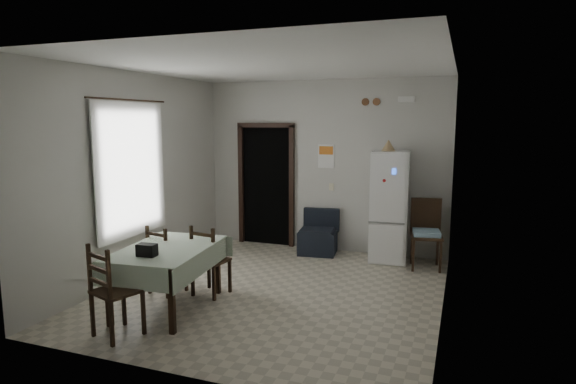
# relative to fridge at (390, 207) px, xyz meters

# --- Properties ---
(ground) EXTENTS (4.50, 4.50, 0.00)m
(ground) POSITION_rel_fridge_xyz_m (-1.18, -1.93, -0.88)
(ground) COLOR #B4AA93
(ground) RESTS_ON ground
(ceiling) EXTENTS (4.20, 4.50, 0.02)m
(ceiling) POSITION_rel_fridge_xyz_m (-1.18, -1.93, 2.02)
(ceiling) COLOR white
(ceiling) RESTS_ON ground
(wall_back) EXTENTS (4.20, 0.02, 2.90)m
(wall_back) POSITION_rel_fridge_xyz_m (-1.18, 0.32, 0.57)
(wall_back) COLOR beige
(wall_back) RESTS_ON ground
(wall_front) EXTENTS (4.20, 0.02, 2.90)m
(wall_front) POSITION_rel_fridge_xyz_m (-1.18, -4.18, 0.57)
(wall_front) COLOR beige
(wall_front) RESTS_ON ground
(wall_left) EXTENTS (0.02, 4.50, 2.90)m
(wall_left) POSITION_rel_fridge_xyz_m (-3.28, -1.93, 0.57)
(wall_left) COLOR beige
(wall_left) RESTS_ON ground
(wall_right) EXTENTS (0.02, 4.50, 2.90)m
(wall_right) POSITION_rel_fridge_xyz_m (0.92, -1.93, 0.57)
(wall_right) COLOR beige
(wall_right) RESTS_ON ground
(doorway) EXTENTS (1.06, 0.52, 2.22)m
(doorway) POSITION_rel_fridge_xyz_m (-2.23, 0.52, 0.18)
(doorway) COLOR black
(doorway) RESTS_ON ground
(window_recess) EXTENTS (0.10, 1.20, 1.60)m
(window_recess) POSITION_rel_fridge_xyz_m (-3.33, -2.13, 0.67)
(window_recess) COLOR silver
(window_recess) RESTS_ON ground
(curtain) EXTENTS (0.02, 1.45, 1.85)m
(curtain) POSITION_rel_fridge_xyz_m (-3.22, -2.13, 0.67)
(curtain) COLOR silver
(curtain) RESTS_ON ground
(curtain_rod) EXTENTS (0.02, 1.60, 0.02)m
(curtain_rod) POSITION_rel_fridge_xyz_m (-3.21, -2.13, 1.62)
(curtain_rod) COLOR black
(curtain_rod) RESTS_ON ground
(calendar) EXTENTS (0.28, 0.02, 0.40)m
(calendar) POSITION_rel_fridge_xyz_m (-1.13, 0.31, 0.74)
(calendar) COLOR white
(calendar) RESTS_ON ground
(calendar_image) EXTENTS (0.24, 0.01, 0.14)m
(calendar_image) POSITION_rel_fridge_xyz_m (-1.13, 0.30, 0.84)
(calendar_image) COLOR orange
(calendar_image) RESTS_ON ground
(light_switch) EXTENTS (0.08, 0.02, 0.12)m
(light_switch) POSITION_rel_fridge_xyz_m (-1.03, 0.31, 0.22)
(light_switch) COLOR beige
(light_switch) RESTS_ON ground
(vent_left) EXTENTS (0.12, 0.03, 0.12)m
(vent_left) POSITION_rel_fridge_xyz_m (-0.48, 0.30, 1.64)
(vent_left) COLOR brown
(vent_left) RESTS_ON ground
(vent_right) EXTENTS (0.12, 0.03, 0.12)m
(vent_right) POSITION_rel_fridge_xyz_m (-0.30, 0.30, 1.64)
(vent_right) COLOR brown
(vent_right) RESTS_ON ground
(emergency_light) EXTENTS (0.25, 0.07, 0.09)m
(emergency_light) POSITION_rel_fridge_xyz_m (0.17, 0.28, 1.67)
(emergency_light) COLOR white
(emergency_light) RESTS_ON ground
(fridge) EXTENTS (0.62, 0.62, 1.75)m
(fridge) POSITION_rel_fridge_xyz_m (0.00, 0.00, 0.00)
(fridge) COLOR white
(fridge) RESTS_ON ground
(tan_cone) EXTENTS (0.24, 0.24, 0.18)m
(tan_cone) POSITION_rel_fridge_xyz_m (-0.05, -0.00, 0.97)
(tan_cone) COLOR tan
(tan_cone) RESTS_ON fridge
(navy_seat) EXTENTS (0.68, 0.66, 0.73)m
(navy_seat) POSITION_rel_fridge_xyz_m (-1.18, 0.00, -0.51)
(navy_seat) COLOR black
(navy_seat) RESTS_ON ground
(corner_chair) EXTENTS (0.52, 0.52, 1.05)m
(corner_chair) POSITION_rel_fridge_xyz_m (0.59, -0.23, -0.35)
(corner_chair) COLOR black
(corner_chair) RESTS_ON ground
(dining_table) EXTENTS (1.09, 1.53, 0.75)m
(dining_table) POSITION_rel_fridge_xyz_m (-2.16, -2.91, -0.50)
(dining_table) COLOR #9FB298
(dining_table) RESTS_ON ground
(black_bag) EXTENTS (0.22, 0.14, 0.14)m
(black_bag) POSITION_rel_fridge_xyz_m (-2.15, -3.29, -0.06)
(black_bag) COLOR black
(black_bag) RESTS_ON dining_table
(dining_chair_far_left) EXTENTS (0.46, 0.46, 0.90)m
(dining_chair_far_left) POSITION_rel_fridge_xyz_m (-2.48, -2.44, -0.43)
(dining_chair_far_left) COLOR black
(dining_chair_far_left) RESTS_ON ground
(dining_chair_far_right) EXTENTS (0.45, 0.45, 0.92)m
(dining_chair_far_right) POSITION_rel_fridge_xyz_m (-1.91, -2.31, -0.42)
(dining_chair_far_right) COLOR black
(dining_chair_far_right) RESTS_ON ground
(dining_chair_near_head) EXTENTS (0.54, 0.54, 0.99)m
(dining_chair_near_head) POSITION_rel_fridge_xyz_m (-2.23, -3.71, -0.38)
(dining_chair_near_head) COLOR black
(dining_chair_near_head) RESTS_ON ground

